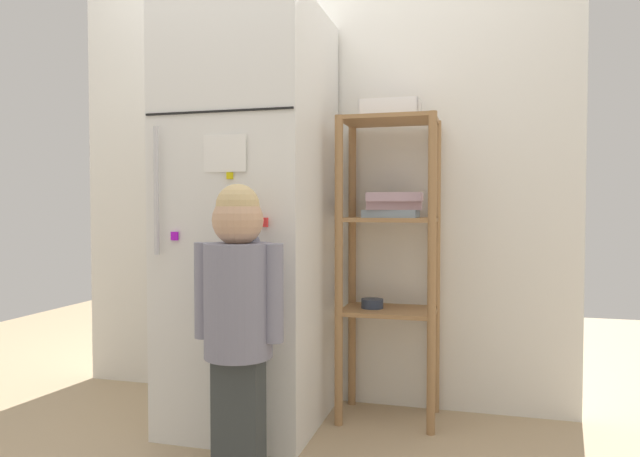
% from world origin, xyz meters
% --- Properties ---
extents(ground_plane, '(6.00, 6.00, 0.00)m').
position_xyz_m(ground_plane, '(0.00, 0.00, 0.00)').
color(ground_plane, tan).
extents(kitchen_wall_back, '(2.50, 0.03, 2.29)m').
position_xyz_m(kitchen_wall_back, '(0.00, 0.39, 1.15)').
color(kitchen_wall_back, silver).
rests_on(kitchen_wall_back, ground).
extents(refrigerator, '(0.62, 0.71, 1.79)m').
position_xyz_m(refrigerator, '(-0.16, 0.02, 0.90)').
color(refrigerator, white).
rests_on(refrigerator, ground).
extents(child_standing, '(0.33, 0.24, 1.03)m').
position_xyz_m(child_standing, '(-0.01, -0.48, 0.62)').
color(child_standing, '#3B4142').
rests_on(child_standing, ground).
extents(pantry_shelf_unit, '(0.43, 0.31, 1.34)m').
position_xyz_m(pantry_shelf_unit, '(0.42, 0.20, 0.82)').
color(pantry_shelf_unit, '#9E7247').
rests_on(pantry_shelf_unit, ground).
extents(fruit_bin, '(0.26, 0.17, 0.08)m').
position_xyz_m(fruit_bin, '(0.43, 0.21, 1.37)').
color(fruit_bin, white).
rests_on(fruit_bin, pantry_shelf_unit).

